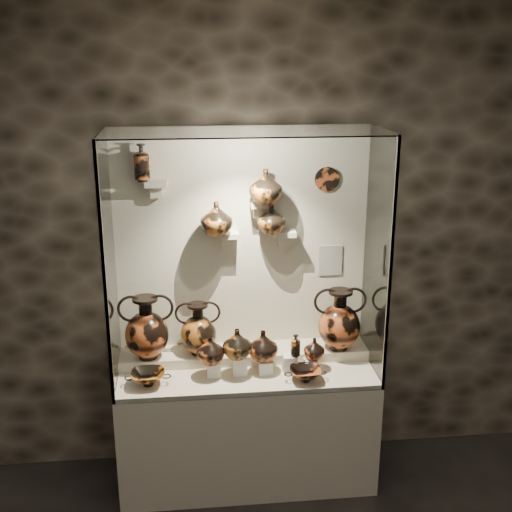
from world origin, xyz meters
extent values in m
cube|color=black|center=(0.00, 2.50, 1.60)|extent=(5.00, 0.02, 3.20)
cube|color=beige|center=(0.00, 2.18, 0.40)|extent=(1.70, 0.60, 0.80)
cube|color=beige|center=(0.00, 2.18, 0.82)|extent=(1.68, 0.58, 0.03)
cube|color=beige|center=(0.00, 2.35, 0.85)|extent=(1.70, 0.25, 0.10)
cube|color=beige|center=(0.00, 2.50, 1.60)|extent=(1.70, 0.03, 1.60)
cube|color=white|center=(0.00, 1.88, 1.60)|extent=(1.70, 0.01, 1.60)
cube|color=white|center=(-0.85, 2.18, 1.60)|extent=(0.01, 0.60, 1.60)
cube|color=white|center=(0.85, 2.18, 1.60)|extent=(0.01, 0.60, 1.60)
cube|color=white|center=(0.00, 2.18, 2.40)|extent=(1.70, 0.60, 0.01)
cube|color=gray|center=(-0.84, 1.89, 1.60)|extent=(0.02, 0.02, 1.60)
cube|color=gray|center=(0.84, 1.89, 1.60)|extent=(0.02, 0.02, 1.60)
cube|color=silver|center=(-0.22, 2.13, 0.88)|extent=(0.09, 0.09, 0.10)
cube|color=silver|center=(-0.05, 2.13, 0.90)|extent=(0.09, 0.09, 0.13)
cube|color=silver|center=(0.12, 2.13, 0.88)|extent=(0.09, 0.09, 0.09)
cube|color=silver|center=(0.28, 2.13, 0.89)|extent=(0.09, 0.09, 0.12)
cube|color=silver|center=(0.42, 2.13, 0.87)|extent=(0.09, 0.09, 0.08)
cube|color=beige|center=(-0.55, 2.42, 2.05)|extent=(0.14, 0.12, 0.04)
cube|color=beige|center=(-0.10, 2.42, 1.70)|extent=(0.14, 0.12, 0.04)
cube|color=beige|center=(0.10, 2.42, 1.90)|extent=(0.10, 0.12, 0.04)
cube|color=beige|center=(0.28, 2.42, 1.70)|extent=(0.14, 0.12, 0.04)
imported|color=#AB4A20|center=(-0.24, 2.11, 1.02)|extent=(0.20, 0.20, 0.19)
imported|color=#AC5A1E|center=(-0.07, 2.11, 1.06)|extent=(0.19, 0.19, 0.20)
imported|color=#AB4A20|center=(0.10, 2.15, 1.02)|extent=(0.25, 0.25, 0.20)
imported|color=#AB4A20|center=(0.44, 2.15, 0.98)|extent=(0.17, 0.17, 0.15)
imported|color=#AC5A1E|center=(-0.17, 2.37, 1.83)|extent=(0.27, 0.27, 0.22)
imported|color=#AC5A1E|center=(0.14, 2.36, 2.03)|extent=(0.22, 0.22, 0.22)
imported|color=#AC5A1E|center=(0.18, 2.38, 1.81)|extent=(0.23, 0.23, 0.19)
cylinder|color=#98421E|center=(0.56, 2.47, 2.05)|extent=(0.16, 0.02, 0.16)
cube|color=beige|center=(0.61, 2.47, 1.48)|extent=(0.16, 0.01, 0.21)
camera|label=1|loc=(-0.35, -1.63, 2.84)|focal=45.00mm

